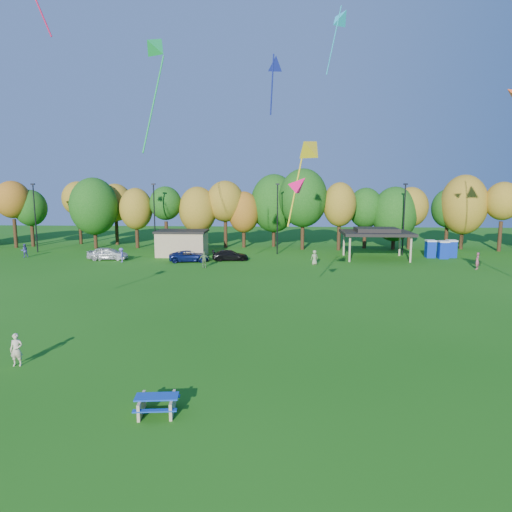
# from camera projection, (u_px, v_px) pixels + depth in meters

# --- Properties ---
(ground) EXTENTS (160.00, 160.00, 0.00)m
(ground) POSITION_uv_depth(u_px,v_px,m) (223.00, 391.00, 19.83)
(ground) COLOR #19600F
(ground) RESTS_ON ground
(tree_line) EXTENTS (93.57, 10.55, 11.15)m
(tree_line) POSITION_uv_depth(u_px,v_px,m) (256.00, 206.00, 63.88)
(tree_line) COLOR black
(tree_line) RESTS_ON ground
(lamp_posts) EXTENTS (64.50, 0.25, 9.09)m
(lamp_posts) POSITION_uv_depth(u_px,v_px,m) (277.00, 216.00, 58.43)
(lamp_posts) COLOR black
(lamp_posts) RESTS_ON ground
(utility_building) EXTENTS (6.30, 4.30, 3.25)m
(utility_building) POSITION_uv_depth(u_px,v_px,m) (182.00, 243.00, 57.61)
(utility_building) COLOR tan
(utility_building) RESTS_ON ground
(pavilion) EXTENTS (8.20, 6.20, 3.77)m
(pavilion) POSITION_uv_depth(u_px,v_px,m) (376.00, 232.00, 55.07)
(pavilion) COLOR tan
(pavilion) RESTS_ON ground
(porta_potties) EXTENTS (3.75, 2.08, 2.18)m
(porta_potties) POSITION_uv_depth(u_px,v_px,m) (442.00, 249.00, 56.06)
(porta_potties) COLOR #0C2A9D
(porta_potties) RESTS_ON ground
(picnic_table) EXTENTS (1.82, 1.56, 0.72)m
(picnic_table) POSITION_uv_depth(u_px,v_px,m) (157.00, 403.00, 17.84)
(picnic_table) COLOR tan
(picnic_table) RESTS_ON ground
(kite_flyer) EXTENTS (0.65, 0.48, 1.65)m
(kite_flyer) POSITION_uv_depth(u_px,v_px,m) (16.00, 350.00, 22.50)
(kite_flyer) COLOR beige
(kite_flyer) RESTS_ON ground
(car_a) EXTENTS (4.65, 2.22, 1.53)m
(car_a) POSITION_uv_depth(u_px,v_px,m) (107.00, 253.00, 54.64)
(car_a) COLOR #BBBBBB
(car_a) RESTS_ON ground
(car_b) EXTENTS (3.88, 1.43, 1.27)m
(car_b) POSITION_uv_depth(u_px,v_px,m) (111.00, 255.00, 54.60)
(car_b) COLOR #99999E
(car_b) RESTS_ON ground
(car_c) EXTENTS (4.98, 2.95, 1.30)m
(car_c) POSITION_uv_depth(u_px,v_px,m) (189.00, 256.00, 53.30)
(car_c) COLOR #0E1A54
(car_c) RESTS_ON ground
(car_d) EXTENTS (4.52, 2.41, 1.25)m
(car_d) POSITION_uv_depth(u_px,v_px,m) (230.00, 255.00, 54.16)
(car_d) COLOR black
(car_d) RESTS_ON ground
(far_person_0) EXTENTS (0.75, 0.79, 1.81)m
(far_person_0) POSITION_uv_depth(u_px,v_px,m) (477.00, 261.00, 48.45)
(far_person_0) COLOR #9F4B5B
(far_person_0) RESTS_ON ground
(far_person_1) EXTENTS (0.85, 1.19, 1.66)m
(far_person_1) POSITION_uv_depth(u_px,v_px,m) (121.00, 255.00, 52.99)
(far_person_1) COLOR #6257C0
(far_person_1) RESTS_ON ground
(far_person_2) EXTENTS (1.13, 0.70, 1.79)m
(far_person_2) POSITION_uv_depth(u_px,v_px,m) (204.00, 260.00, 49.38)
(far_person_2) COLOR #668B55
(far_person_2) RESTS_ON ground
(far_person_3) EXTENTS (1.03, 1.02, 1.68)m
(far_person_3) POSITION_uv_depth(u_px,v_px,m) (24.00, 251.00, 56.55)
(far_person_3) COLOR #41418F
(far_person_3) RESTS_ON ground
(far_person_4) EXTENTS (0.94, 0.77, 1.66)m
(far_person_4) POSITION_uv_depth(u_px,v_px,m) (314.00, 258.00, 51.14)
(far_person_4) COLOR gray
(far_person_4) RESTS_ON ground
(kite_6) EXTENTS (2.83, 3.88, 6.67)m
(kite_6) POSITION_uv_depth(u_px,v_px,m) (342.00, 17.00, 44.24)
(kite_6) COLOR #23BCE2
(kite_9) EXTENTS (1.30, 1.06, 1.22)m
(kite_9) POSITION_uv_depth(u_px,v_px,m) (512.00, 92.00, 36.99)
(kite_9) COLOR #E3491A
(kite_10) EXTENTS (1.41, 2.79, 4.48)m
(kite_10) POSITION_uv_depth(u_px,v_px,m) (275.00, 63.00, 32.31)
(kite_10) COLOR navy
(kite_11) EXTENTS (2.48, 4.19, 7.38)m
(kite_11) POSITION_uv_depth(u_px,v_px,m) (157.00, 46.00, 27.97)
(kite_11) COLOR green
(kite_13) EXTENTS (1.50, 1.26, 1.30)m
(kite_13) POSITION_uv_depth(u_px,v_px,m) (300.00, 184.00, 24.23)
(kite_13) COLOR #FF0E5D
(kite_14) EXTENTS (2.48, 3.17, 5.55)m
(kite_14) POSITION_uv_depth(u_px,v_px,m) (312.00, 148.00, 25.90)
(kite_14) COLOR gold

